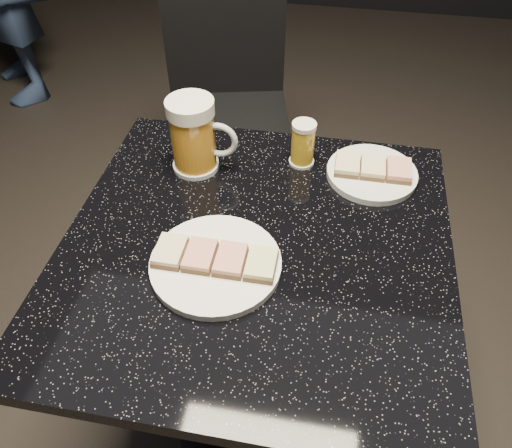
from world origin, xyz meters
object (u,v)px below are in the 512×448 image
object	(u,v)px
beer_mug	(194,136)
plate_large	(216,264)
beer_tumbler	(303,144)
chair	(227,100)
plate_small	(372,173)
table	(256,319)

from	to	relation	value
beer_mug	plate_large	bearing A→B (deg)	-68.49
beer_tumbler	chair	world-z (taller)	chair
plate_large	plate_small	world-z (taller)	same
plate_large	chair	distance (m)	0.98
table	beer_mug	size ratio (longest dim) A/B	4.75
plate_large	beer_mug	xyz separation A→B (m)	(-0.10, 0.26, 0.07)
plate_small	beer_tumbler	world-z (taller)	beer_tumbler
plate_large	chair	xyz separation A→B (m)	(-0.20, 0.93, -0.26)
beer_mug	beer_tumbler	bearing A→B (deg)	14.10
beer_tumbler	chair	bearing A→B (deg)	116.91
table	chair	world-z (taller)	chair
plate_large	beer_tumbler	bearing A→B (deg)	70.44
chair	plate_small	bearing A→B (deg)	-54.05
table	chair	distance (m)	0.90
plate_large	beer_tumbler	world-z (taller)	beer_tumbler
plate_small	beer_mug	size ratio (longest dim) A/B	1.17
plate_large	chair	size ratio (longest dim) A/B	0.26
plate_small	beer_mug	xyz separation A→B (m)	(-0.36, -0.03, 0.07)
plate_large	plate_small	bearing A→B (deg)	48.64
beer_mug	beer_tumbler	distance (m)	0.22
beer_mug	chair	bearing A→B (deg)	98.26
plate_small	table	world-z (taller)	plate_small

